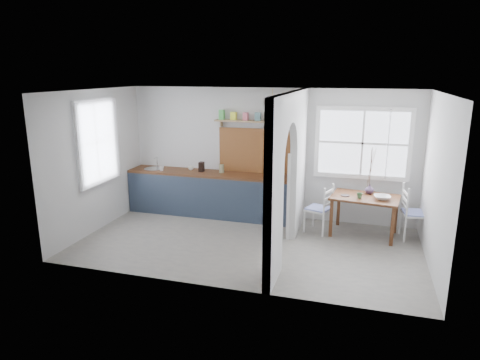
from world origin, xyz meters
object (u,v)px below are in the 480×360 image
(chair_left, at_px, (319,208))
(chair_right, at_px, (416,213))
(kettle, at_px, (278,171))
(vase, at_px, (369,189))
(dining_table, at_px, (364,216))

(chair_left, distance_m, chair_right, 1.69)
(kettle, distance_m, vase, 1.73)
(chair_right, bearing_deg, dining_table, 85.85)
(chair_left, height_order, vase, chair_left)
(chair_left, relative_size, kettle, 3.74)
(chair_left, bearing_deg, vase, 126.80)
(dining_table, bearing_deg, chair_right, 11.11)
(chair_left, xyz_separation_m, kettle, (-0.84, 0.35, 0.57))
(chair_right, distance_m, kettle, 2.60)
(kettle, height_order, vase, kettle)
(dining_table, height_order, kettle, kettle)
(dining_table, relative_size, chair_right, 1.19)
(chair_right, height_order, kettle, kettle)
(chair_right, height_order, vase, chair_right)
(dining_table, xyz_separation_m, chair_left, (-0.81, -0.07, 0.09))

